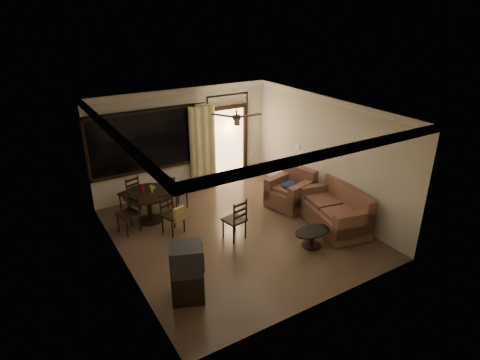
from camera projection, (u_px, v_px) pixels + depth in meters
ground at (237, 232)px, 9.03m from camera, size 5.50×5.50×0.00m
room_shell at (221, 131)px, 9.97m from camera, size 5.50×6.70×5.50m
dining_table at (149, 199)px, 9.32m from camera, size 1.15×1.15×0.94m
dining_chair_west at (129, 220)px, 8.97m from camera, size 0.53×0.53×0.95m
dining_chair_east at (177, 198)px, 10.01m from camera, size 0.53×0.53×0.95m
dining_chair_south at (173, 221)px, 8.91m from camera, size 0.53×0.56×0.95m
dining_chair_north at (130, 200)px, 9.90m from camera, size 0.53×0.53×0.95m
tv_cabinet at (187, 272)px, 6.80m from camera, size 0.70×0.67×1.06m
sofa at (336, 212)px, 9.15m from camera, size 1.25×1.89×0.93m
armchair at (292, 191)px, 10.10m from camera, size 1.14×1.14×0.96m
coffee_table at (312, 236)px, 8.43m from camera, size 0.83×0.50×0.37m
side_chair at (235, 227)px, 8.69m from camera, size 0.50×0.50×0.97m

